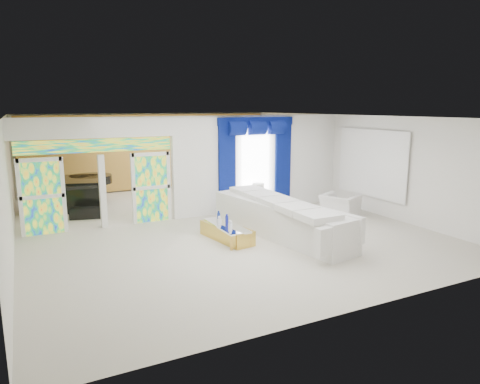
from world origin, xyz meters
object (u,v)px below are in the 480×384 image
white_sofa (279,220)px  console_table (266,207)px  armchair (340,205)px  coffee_table (227,233)px  grand_piano (80,193)px

white_sofa → console_table: bearing=58.2°
console_table → armchair: bearing=-39.2°
armchair → coffee_table: bearing=75.6°
coffee_table → console_table: bearing=41.2°
coffee_table → console_table: size_ratio=1.53×
white_sofa → armchair: (2.72, 0.92, -0.10)m
console_table → armchair: 2.25m
white_sofa → armchair: 2.88m
console_table → white_sofa: bearing=-112.7°
armchair → console_table: bearing=27.7°
coffee_table → white_sofa: bearing=-12.5°
white_sofa → grand_piano: 7.05m
coffee_table → armchair: armchair is taller
white_sofa → armchair: size_ratio=4.43×
console_table → grand_piano: grand_piano is taller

